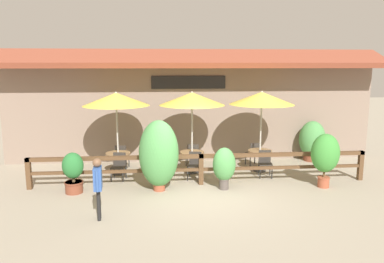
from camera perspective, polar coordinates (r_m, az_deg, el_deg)
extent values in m
plane|color=#9E937F|center=(10.71, 2.01, -9.79)|extent=(60.00, 60.00, 0.00)
cube|color=gray|center=(14.36, -0.01, 2.76)|extent=(14.00, 0.40, 3.60)
cube|color=brown|center=(13.69, 0.20, 11.11)|extent=(14.28, 1.48, 0.70)
cube|color=black|center=(14.01, -0.53, 7.51)|extent=(2.77, 0.04, 0.48)
cube|color=brown|center=(11.44, 1.39, -3.78)|extent=(10.40, 0.14, 0.11)
cube|color=brown|center=(11.55, 1.38, -5.80)|extent=(10.40, 0.10, 0.09)
cube|color=brown|center=(12.12, -23.63, -5.91)|extent=(0.14, 0.14, 0.95)
cube|color=brown|center=(11.55, 1.38, -5.80)|extent=(0.14, 0.14, 0.95)
cube|color=brown|center=(13.14, 24.29, -4.74)|extent=(0.14, 0.14, 0.95)
cylinder|color=#B7B2A8|center=(12.72, -11.28, -1.18)|extent=(0.06, 0.06, 2.39)
cone|color=#EAD64C|center=(12.53, -11.49, 4.85)|extent=(2.19, 2.19, 0.42)
sphere|color=#B2ADA3|center=(12.51, -11.53, 5.82)|extent=(0.07, 0.07, 0.07)
cylinder|color=olive|center=(12.82, -11.20, -3.30)|extent=(0.83, 0.83, 0.05)
cylinder|color=#333333|center=(12.91, -11.15, -4.89)|extent=(0.07, 0.07, 0.68)
cylinder|color=#333333|center=(13.00, -11.10, -6.28)|extent=(0.45, 0.45, 0.03)
cube|color=#332D28|center=(12.19, -11.16, -5.30)|extent=(0.48, 0.48, 0.05)
cube|color=#332D28|center=(12.31, -10.98, -4.06)|extent=(0.40, 0.10, 0.40)
cylinder|color=#2D2D2D|center=(12.12, -12.23, -6.57)|extent=(0.04, 0.04, 0.42)
cylinder|color=#2D2D2D|center=(12.03, -10.47, -6.64)|extent=(0.04, 0.04, 0.42)
cylinder|color=#2D2D2D|center=(12.48, -11.75, -6.08)|extent=(0.04, 0.04, 0.42)
cylinder|color=#2D2D2D|center=(12.38, -10.05, -6.14)|extent=(0.04, 0.04, 0.42)
cube|color=#332D28|center=(13.57, -10.59, -3.69)|extent=(0.49, 0.49, 0.05)
cube|color=#332D28|center=(13.34, -10.85, -2.95)|extent=(0.40, 0.11, 0.40)
cylinder|color=#2D2D2D|center=(13.75, -9.58, -4.47)|extent=(0.04, 0.04, 0.42)
cylinder|color=#2D2D2D|center=(13.86, -11.10, -4.41)|extent=(0.04, 0.04, 0.42)
cylinder|color=#2D2D2D|center=(13.40, -10.00, -4.88)|extent=(0.04, 0.04, 0.42)
cylinder|color=#2D2D2D|center=(13.50, -11.56, -4.81)|extent=(0.04, 0.04, 0.42)
cylinder|color=#B7B2A8|center=(12.62, 0.00, -1.06)|extent=(0.06, 0.06, 2.39)
cone|color=#EAD64C|center=(12.43, 0.00, 5.02)|extent=(2.19, 2.19, 0.42)
sphere|color=#B2ADA3|center=(12.41, 0.00, 5.99)|extent=(0.07, 0.07, 0.07)
cylinder|color=olive|center=(12.73, 0.00, -3.21)|extent=(0.83, 0.83, 0.05)
cylinder|color=#333333|center=(12.82, 0.00, -4.80)|extent=(0.07, 0.07, 0.68)
cylinder|color=#333333|center=(12.91, 0.00, -6.20)|extent=(0.45, 0.45, 0.03)
cube|color=#332D28|center=(12.07, 0.37, -5.26)|extent=(0.51, 0.51, 0.05)
cube|color=#332D28|center=(12.19, 0.50, -4.00)|extent=(0.40, 0.13, 0.40)
cylinder|color=#2D2D2D|center=(11.98, -0.68, -6.53)|extent=(0.04, 0.04, 0.42)
cylinder|color=#2D2D2D|center=(11.93, 1.13, -6.62)|extent=(0.04, 0.04, 0.42)
cylinder|color=#2D2D2D|center=(12.34, -0.38, -6.03)|extent=(0.04, 0.04, 0.42)
cylinder|color=#2D2D2D|center=(12.29, 1.38, -6.11)|extent=(0.04, 0.04, 0.42)
cube|color=#332D28|center=(13.52, 0.02, -3.56)|extent=(0.45, 0.45, 0.05)
cube|color=#332D28|center=(13.29, 0.16, -2.81)|extent=(0.40, 0.07, 0.40)
cylinder|color=#2D2D2D|center=(13.79, 0.66, -4.28)|extent=(0.04, 0.04, 0.42)
cylinder|color=#2D2D2D|center=(13.73, -0.90, -4.35)|extent=(0.04, 0.04, 0.42)
cylinder|color=#2D2D2D|center=(13.43, 0.96, -4.68)|extent=(0.04, 0.04, 0.42)
cylinder|color=#2D2D2D|center=(13.37, -0.65, -4.76)|extent=(0.04, 0.04, 0.42)
cylinder|color=#B7B2A8|center=(13.04, 10.39, -0.86)|extent=(0.06, 0.06, 2.39)
cone|color=#EAD64C|center=(12.86, 10.58, 5.02)|extent=(2.19, 2.19, 0.42)
sphere|color=#B2ADA3|center=(12.84, 10.61, 5.96)|extent=(0.07, 0.07, 0.07)
cylinder|color=olive|center=(13.14, 10.32, -2.94)|extent=(0.83, 0.83, 0.05)
cylinder|color=#333333|center=(13.23, 10.27, -4.49)|extent=(0.07, 0.07, 0.68)
cylinder|color=#333333|center=(13.32, 10.23, -5.85)|extent=(0.45, 0.45, 0.03)
cube|color=#332D28|center=(12.51, 11.12, -4.90)|extent=(0.47, 0.47, 0.05)
cube|color=#332D28|center=(12.64, 11.02, -3.69)|extent=(0.40, 0.09, 0.40)
cylinder|color=#2D2D2D|center=(12.36, 10.35, -6.18)|extent=(0.04, 0.04, 0.42)
cylinder|color=#2D2D2D|center=(12.42, 12.09, -6.16)|extent=(0.04, 0.04, 0.42)
cylinder|color=#2D2D2D|center=(12.72, 10.10, -5.70)|extent=(0.04, 0.04, 0.42)
cylinder|color=#2D2D2D|center=(12.78, 11.80, -5.68)|extent=(0.04, 0.04, 0.42)
cube|color=#332D28|center=(13.89, 9.23, -3.33)|extent=(0.50, 0.50, 0.05)
cube|color=#332D28|center=(13.67, 9.62, -2.59)|extent=(0.40, 0.12, 0.40)
cylinder|color=#2D2D2D|center=(14.19, 9.54, -4.01)|extent=(0.04, 0.04, 0.42)
cylinder|color=#2D2D2D|center=(14.02, 8.16, -4.15)|extent=(0.04, 0.04, 0.42)
cylinder|color=#2D2D2D|center=(13.87, 10.26, -4.37)|extent=(0.04, 0.04, 0.42)
cylinder|color=#2D2D2D|center=(13.70, 8.85, -4.52)|extent=(0.04, 0.04, 0.42)
cylinder|color=#9E4C33|center=(12.06, 19.39, -7.26)|extent=(0.34, 0.34, 0.32)
cylinder|color=#9E4C33|center=(12.02, 19.43, -6.64)|extent=(0.37, 0.37, 0.04)
cylinder|color=brown|center=(11.97, 19.49, -5.74)|extent=(0.06, 0.06, 0.35)
ellipsoid|color=#3D8E38|center=(11.83, 19.65, -3.11)|extent=(0.84, 0.76, 1.17)
cylinder|color=#9E4C33|center=(11.16, -5.00, -8.22)|extent=(0.35, 0.35, 0.28)
cylinder|color=#9E4C33|center=(11.13, -5.01, -7.64)|extent=(0.37, 0.37, 0.04)
ellipsoid|color=#4C934C|center=(10.90, -5.08, -3.37)|extent=(1.15, 1.04, 1.96)
cylinder|color=#564C47|center=(11.26, 4.88, -7.92)|extent=(0.28, 0.28, 0.33)
cylinder|color=#564C47|center=(11.21, 4.89, -7.21)|extent=(0.31, 0.31, 0.04)
ellipsoid|color=#4C934C|center=(11.09, 4.93, -5.01)|extent=(0.67, 0.61, 1.00)
cylinder|color=brown|center=(11.42, -17.54, -8.10)|extent=(0.49, 0.49, 0.33)
cylinder|color=brown|center=(11.38, -17.57, -7.40)|extent=(0.53, 0.53, 0.04)
cylinder|color=brown|center=(11.34, -17.61, -6.76)|extent=(0.09, 0.09, 0.23)
ellipsoid|color=#287033|center=(11.24, -17.71, -4.97)|extent=(0.60, 0.54, 0.76)
cylinder|color=brown|center=(15.15, 17.69, -3.73)|extent=(0.57, 0.57, 0.28)
cylinder|color=brown|center=(15.12, 17.71, -3.29)|extent=(0.61, 0.61, 0.04)
ellipsoid|color=#4C934C|center=(14.99, 17.84, -1.05)|extent=(0.99, 0.89, 1.36)
cylinder|color=black|center=(9.40, -13.98, -10.55)|extent=(0.08, 0.08, 0.76)
cylinder|color=black|center=(9.26, -14.04, -10.88)|extent=(0.08, 0.08, 0.76)
cube|color=#33569E|center=(9.12, -14.18, -6.92)|extent=(0.22, 0.42, 0.53)
cylinder|color=#33569E|center=(9.34, -14.09, -6.50)|extent=(0.07, 0.07, 0.51)
cylinder|color=#33569E|center=(8.90, -14.28, -7.36)|extent=(0.07, 0.07, 0.51)
sphere|color=brown|center=(9.02, -14.29, -4.61)|extent=(0.20, 0.20, 0.20)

